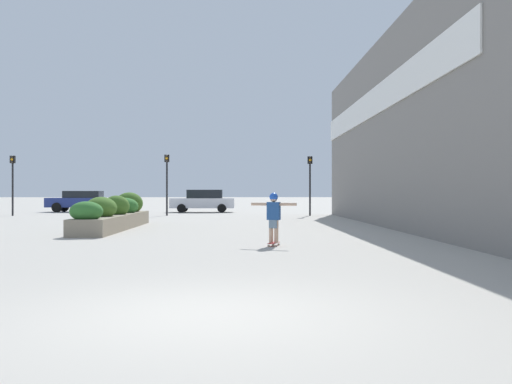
% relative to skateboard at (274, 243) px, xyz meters
% --- Properties ---
extents(ground_plane, '(300.00, 300.00, 0.00)m').
position_rel_skateboard_xyz_m(ground_plane, '(-1.29, -8.40, -0.07)').
color(ground_plane, '#ADA89E').
extents(building_wall_right, '(0.67, 35.23, 7.83)m').
position_rel_skateboard_xyz_m(building_wall_right, '(5.16, 3.64, 3.86)').
color(building_wall_right, gray).
rests_on(building_wall_right, ground_plane).
extents(planter_box, '(1.29, 8.69, 1.42)m').
position_rel_skateboard_xyz_m(planter_box, '(-5.81, 7.18, 0.47)').
color(planter_box, gray).
rests_on(planter_box, ground_plane).
extents(skateboard, '(0.37, 0.65, 0.09)m').
position_rel_skateboard_xyz_m(skateboard, '(0.00, 0.00, 0.00)').
color(skateboard, maroon).
rests_on(skateboard, ground_plane).
extents(skateboarder, '(1.20, 0.47, 1.32)m').
position_rel_skateboard_xyz_m(skateboarder, '(0.00, -0.00, 0.82)').
color(skateboarder, tan).
rests_on(skateboarder, skateboard).
extents(car_leftmost, '(4.66, 1.86, 1.51)m').
position_rel_skateboard_xyz_m(car_leftmost, '(-12.43, 26.07, 0.74)').
color(car_leftmost, navy).
rests_on(car_leftmost, ground_plane).
extents(car_center_left, '(4.50, 1.89, 1.59)m').
position_rel_skateboard_xyz_m(car_center_left, '(-3.64, 25.30, 0.75)').
color(car_center_left, silver).
rests_on(car_center_left, ground_plane).
extents(traffic_light_left, '(0.28, 0.30, 3.70)m').
position_rel_skateboard_xyz_m(traffic_light_left, '(-5.43, 19.52, 2.44)').
color(traffic_light_left, black).
rests_on(traffic_light_left, ground_plane).
extents(traffic_light_right, '(0.28, 0.30, 3.59)m').
position_rel_skateboard_xyz_m(traffic_light_right, '(3.23, 19.19, 2.37)').
color(traffic_light_right, black).
rests_on(traffic_light_right, ground_plane).
extents(traffic_light_far_left, '(0.28, 0.30, 3.62)m').
position_rel_skateboard_xyz_m(traffic_light_far_left, '(-14.66, 19.41, 2.39)').
color(traffic_light_far_left, black).
rests_on(traffic_light_far_left, ground_plane).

